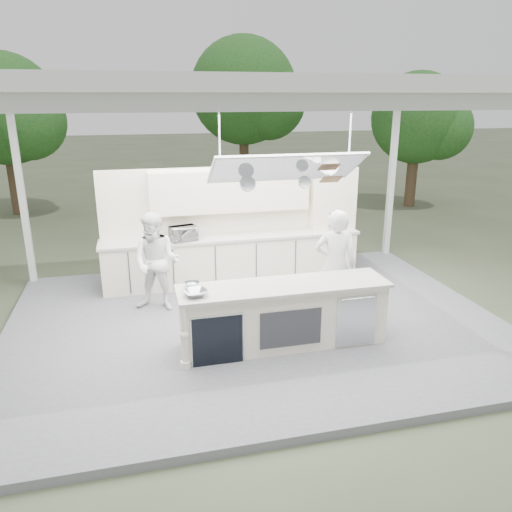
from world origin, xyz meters
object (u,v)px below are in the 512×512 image
object	(u,v)px
back_counter	(233,258)
head_chef	(335,265)
sous_chef	(156,262)
demo_island	(282,315)

from	to	relation	value
back_counter	head_chef	xyz separation A→B (m)	(1.28, -2.10, 0.45)
sous_chef	back_counter	bearing A→B (deg)	57.91
demo_island	back_counter	bearing A→B (deg)	93.63
sous_chef	head_chef	bearing A→B (deg)	3.00
head_chef	demo_island	bearing A→B (deg)	53.65
back_counter	head_chef	size ratio (longest dim) A/B	2.75
back_counter	sous_chef	bearing A→B (deg)	-145.76
back_counter	sous_chef	xyz separation A→B (m)	(-1.53, -1.04, 0.38)
head_chef	sous_chef	size ratio (longest dim) A/B	1.08
demo_island	sous_chef	bearing A→B (deg)	133.96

